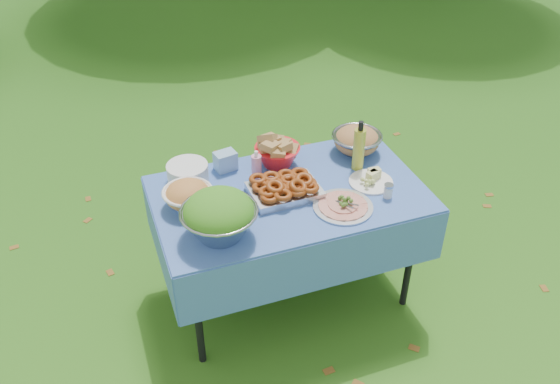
# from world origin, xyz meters

# --- Properties ---
(ground) EXTENTS (80.00, 80.00, 0.00)m
(ground) POSITION_xyz_m (0.00, 0.00, 0.00)
(ground) COLOR #123E0B
(ground) RESTS_ON ground
(picnic_table) EXTENTS (1.46, 0.86, 0.76)m
(picnic_table) POSITION_xyz_m (0.00, 0.00, 0.38)
(picnic_table) COLOR #729CDC
(picnic_table) RESTS_ON ground
(salad_bowl) EXTENTS (0.44, 0.44, 0.25)m
(salad_bowl) POSITION_xyz_m (-0.45, -0.22, 0.89)
(salad_bowl) COLOR #9CA1A5
(salad_bowl) RESTS_ON picnic_table
(pasta_bowl_white) EXTENTS (0.33, 0.33, 0.14)m
(pasta_bowl_white) POSITION_xyz_m (-0.54, 0.07, 0.83)
(pasta_bowl_white) COLOR white
(pasta_bowl_white) RESTS_ON picnic_table
(plate_stack) EXTENTS (0.30, 0.30, 0.10)m
(plate_stack) POSITION_xyz_m (-0.49, 0.30, 0.81)
(plate_stack) COLOR white
(plate_stack) RESTS_ON picnic_table
(wipes_box) EXTENTS (0.13, 0.11, 0.11)m
(wipes_box) POSITION_xyz_m (-0.26, 0.34, 0.82)
(wipes_box) COLOR #8BB4DD
(wipes_box) RESTS_ON picnic_table
(sanitizer_bottle) EXTENTS (0.07, 0.07, 0.16)m
(sanitizer_bottle) POSITION_xyz_m (-0.12, 0.21, 0.84)
(sanitizer_bottle) COLOR pink
(sanitizer_bottle) RESTS_ON picnic_table
(bread_bowl) EXTENTS (0.35, 0.35, 0.18)m
(bread_bowl) POSITION_xyz_m (0.03, 0.29, 0.85)
(bread_bowl) COLOR red
(bread_bowl) RESTS_ON picnic_table
(pasta_bowl_steel) EXTENTS (0.36, 0.36, 0.16)m
(pasta_bowl_steel) POSITION_xyz_m (0.52, 0.26, 0.84)
(pasta_bowl_steel) COLOR #9CA1A5
(pasta_bowl_steel) RESTS_ON picnic_table
(fried_tray) EXTENTS (0.38, 0.27, 0.09)m
(fried_tray) POSITION_xyz_m (-0.03, -0.01, 0.80)
(fried_tray) COLOR silver
(fried_tray) RESTS_ON picnic_table
(charcuterie_platter) EXTENTS (0.37, 0.37, 0.07)m
(charcuterie_platter) POSITION_xyz_m (0.22, -0.22, 0.80)
(charcuterie_platter) COLOR silver
(charcuterie_platter) RESTS_ON picnic_table
(oil_bottle) EXTENTS (0.07, 0.07, 0.30)m
(oil_bottle) POSITION_xyz_m (0.45, 0.09, 0.91)
(oil_bottle) COLOR gold
(oil_bottle) RESTS_ON picnic_table
(cheese_plate) EXTENTS (0.33, 0.33, 0.07)m
(cheese_plate) POSITION_xyz_m (0.46, -0.07, 0.79)
(cheese_plate) COLOR white
(cheese_plate) RESTS_ON picnic_table
(shaker) EXTENTS (0.06, 0.06, 0.08)m
(shaker) POSITION_xyz_m (0.48, -0.22, 0.80)
(shaker) COLOR silver
(shaker) RESTS_ON picnic_table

